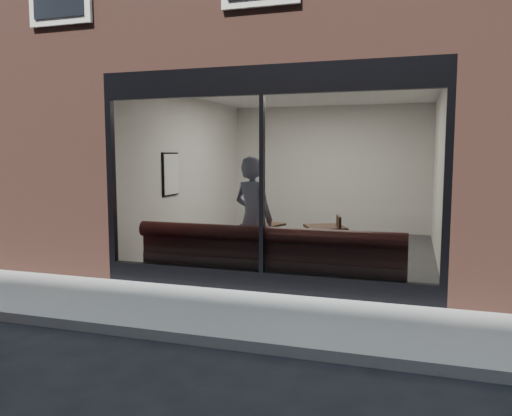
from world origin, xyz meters
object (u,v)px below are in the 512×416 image
(banquette, at_px, (270,271))
(person, at_px, (253,219))
(cafe_table_left, at_px, (263,225))
(cafe_table_right, at_px, (325,227))
(cafe_chair_right, at_px, (327,257))

(banquette, bearing_deg, person, 144.30)
(banquette, height_order, cafe_table_left, cafe_table_left)
(cafe_table_left, distance_m, cafe_table_right, 1.10)
(cafe_table_right, distance_m, cafe_chair_right, 0.51)
(cafe_chair_right, bearing_deg, cafe_table_left, -18.73)
(banquette, distance_m, cafe_chair_right, 1.35)
(cafe_table_left, distance_m, cafe_chair_right, 1.25)
(banquette, relative_size, person, 2.05)
(banquette, relative_size, cafe_table_right, 6.31)
(cafe_table_right, xyz_separation_m, cafe_chair_right, (0.05, -0.10, -0.50))
(person, bearing_deg, cafe_table_right, -109.85)
(person, distance_m, cafe_table_left, 1.04)
(cafe_table_right, bearing_deg, person, -132.95)
(banquette, bearing_deg, cafe_chair_right, 59.88)
(cafe_table_left, relative_size, cafe_table_right, 0.93)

